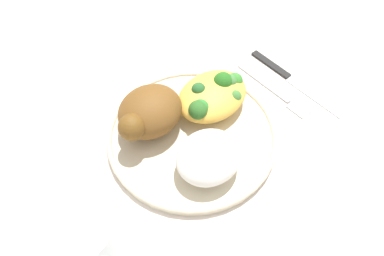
{
  "coord_description": "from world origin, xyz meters",
  "views": [
    {
      "loc": [
        0.21,
        0.23,
        0.45
      ],
      "look_at": [
        0.0,
        0.0,
        0.03
      ],
      "focal_mm": 34.37,
      "sensor_mm": 36.0,
      "label": 1
    }
  ],
  "objects_px": {
    "plate": "(192,135)",
    "roasted_chicken": "(149,113)",
    "knife": "(288,76)",
    "water_glass": "(91,243)",
    "rice_pile": "(208,157)",
    "fork": "(277,92)",
    "mac_cheese_with_broccoli": "(213,95)"
  },
  "relations": [
    {
      "from": "plate",
      "to": "rice_pile",
      "type": "xyz_separation_m",
      "value": [
        0.02,
        0.06,
        0.03
      ]
    },
    {
      "from": "plate",
      "to": "water_glass",
      "type": "xyz_separation_m",
      "value": [
        0.2,
        0.05,
        0.03
      ]
    },
    {
      "from": "plate",
      "to": "fork",
      "type": "relative_size",
      "value": 1.75
    },
    {
      "from": "mac_cheese_with_broccoli",
      "to": "water_glass",
      "type": "relative_size",
      "value": 1.39
    },
    {
      "from": "roasted_chicken",
      "to": "mac_cheese_with_broccoli",
      "type": "height_order",
      "value": "roasted_chicken"
    },
    {
      "from": "plate",
      "to": "roasted_chicken",
      "type": "distance_m",
      "value": 0.07
    },
    {
      "from": "roasted_chicken",
      "to": "rice_pile",
      "type": "bearing_deg",
      "value": 98.01
    },
    {
      "from": "rice_pile",
      "to": "water_glass",
      "type": "bearing_deg",
      "value": -2.39
    },
    {
      "from": "mac_cheese_with_broccoli",
      "to": "fork",
      "type": "xyz_separation_m",
      "value": [
        -0.1,
        0.05,
        -0.04
      ]
    },
    {
      "from": "rice_pile",
      "to": "knife",
      "type": "relative_size",
      "value": 0.48
    },
    {
      "from": "roasted_chicken",
      "to": "plate",
      "type": "bearing_deg",
      "value": 127.23
    },
    {
      "from": "knife",
      "to": "water_glass",
      "type": "height_order",
      "value": "water_glass"
    },
    {
      "from": "roasted_chicken",
      "to": "fork",
      "type": "height_order",
      "value": "roasted_chicken"
    },
    {
      "from": "fork",
      "to": "water_glass",
      "type": "distance_m",
      "value": 0.36
    },
    {
      "from": "plate",
      "to": "rice_pile",
      "type": "distance_m",
      "value": 0.07
    },
    {
      "from": "water_glass",
      "to": "rice_pile",
      "type": "bearing_deg",
      "value": 177.61
    },
    {
      "from": "rice_pile",
      "to": "water_glass",
      "type": "xyz_separation_m",
      "value": [
        0.18,
        -0.01,
        0.0
      ]
    },
    {
      "from": "rice_pile",
      "to": "water_glass",
      "type": "relative_size",
      "value": 1.1
    },
    {
      "from": "roasted_chicken",
      "to": "knife",
      "type": "distance_m",
      "value": 0.25
    },
    {
      "from": "plate",
      "to": "fork",
      "type": "distance_m",
      "value": 0.16
    },
    {
      "from": "rice_pile",
      "to": "mac_cheese_with_broccoli",
      "type": "bearing_deg",
      "value": -137.78
    },
    {
      "from": "plate",
      "to": "fork",
      "type": "bearing_deg",
      "value": 169.85
    },
    {
      "from": "rice_pile",
      "to": "knife",
      "type": "distance_m",
      "value": 0.23
    },
    {
      "from": "knife",
      "to": "fork",
      "type": "bearing_deg",
      "value": 13.15
    },
    {
      "from": "roasted_chicken",
      "to": "mac_cheese_with_broccoli",
      "type": "distance_m",
      "value": 0.1
    },
    {
      "from": "rice_pile",
      "to": "fork",
      "type": "distance_m",
      "value": 0.19
    },
    {
      "from": "roasted_chicken",
      "to": "rice_pile",
      "type": "xyz_separation_m",
      "value": [
        -0.01,
        0.11,
        -0.01
      ]
    },
    {
      "from": "knife",
      "to": "roasted_chicken",
      "type": "bearing_deg",
      "value": -15.9
    },
    {
      "from": "plate",
      "to": "roasted_chicken",
      "type": "height_order",
      "value": "roasted_chicken"
    },
    {
      "from": "rice_pile",
      "to": "mac_cheese_with_broccoli",
      "type": "height_order",
      "value": "mac_cheese_with_broccoli"
    },
    {
      "from": "roasted_chicken",
      "to": "fork",
      "type": "relative_size",
      "value": 0.75
    },
    {
      "from": "plate",
      "to": "roasted_chicken",
      "type": "relative_size",
      "value": 2.34
    }
  ]
}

